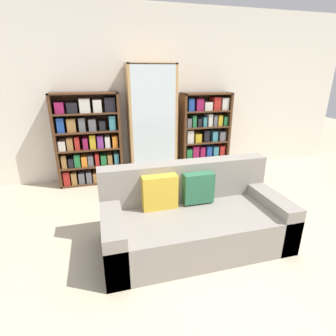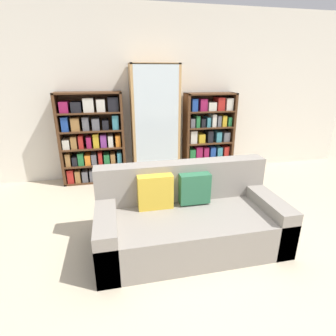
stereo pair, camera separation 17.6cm
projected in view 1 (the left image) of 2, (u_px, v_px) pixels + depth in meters
ground_plane at (221, 273)px, 2.37m from camera, size 16.00×16.00×0.00m
wall_back at (154, 95)px, 4.34m from camera, size 7.16×0.06×2.70m
couch at (193, 218)px, 2.74m from camera, size 1.87×0.89×0.81m
bookshelf_left at (89, 141)px, 4.11m from camera, size 1.00×0.32×1.43m
display_cabinet at (152, 123)px, 4.27m from camera, size 0.77×0.36×1.84m
bookshelf_right at (204, 135)px, 4.60m from camera, size 0.85×0.32×1.39m
wine_bottle at (217, 193)px, 3.60m from camera, size 0.07×0.07×0.35m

